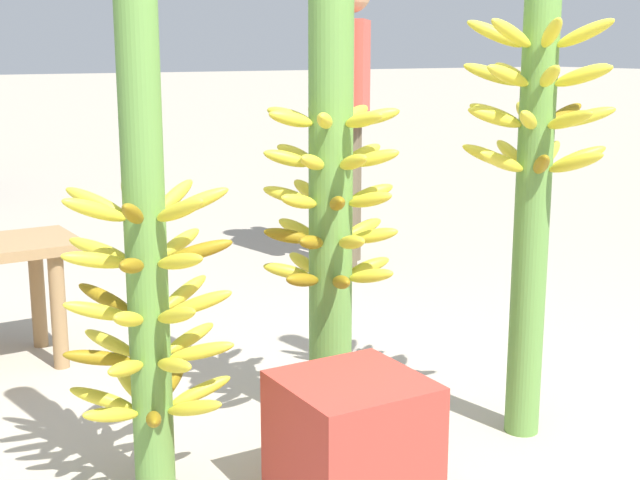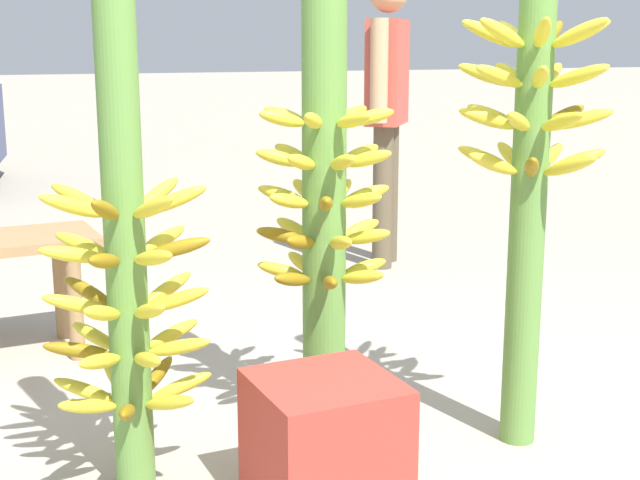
{
  "view_description": "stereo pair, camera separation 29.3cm",
  "coord_description": "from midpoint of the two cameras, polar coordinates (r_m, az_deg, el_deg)",
  "views": [
    {
      "loc": [
        -1.35,
        -1.89,
        1.23
      ],
      "look_at": [
        0.14,
        0.66,
        0.58
      ],
      "focal_mm": 50.0,
      "sensor_mm": 36.0,
      "label": 1
    },
    {
      "loc": [
        -1.09,
        -2.03,
        1.23
      ],
      "look_at": [
        0.14,
        0.66,
        0.58
      ],
      "focal_mm": 50.0,
      "sensor_mm": 36.0,
      "label": 2
    }
  ],
  "objects": [
    {
      "name": "banana_stalk_right",
      "position": [
        2.77,
        16.33,
        5.2
      ],
      "size": [
        0.47,
        0.47,
        1.67
      ],
      "color": "#5B8C3D",
      "rests_on": "ground_plane"
    },
    {
      "name": "banana_stalk_left",
      "position": [
        2.42,
        -8.95,
        -2.06
      ],
      "size": [
        0.47,
        0.47,
        1.36
      ],
      "color": "#5B8C3D",
      "rests_on": "ground_plane"
    },
    {
      "name": "banana_stalk_center",
      "position": [
        2.79,
        3.28,
        2.86
      ],
      "size": [
        0.44,
        0.44,
        1.54
      ],
      "color": "#5B8C3D",
      "rests_on": "ground_plane"
    },
    {
      "name": "vendor_person",
      "position": [
        5.02,
        6.01,
        9.32
      ],
      "size": [
        0.45,
        0.52,
        1.62
      ],
      "rotation": [
        0.0,
        0.0,
        -2.25
      ],
      "color": "brown",
      "rests_on": "ground_plane"
    },
    {
      "name": "produce_crate",
      "position": [
        2.45,
        3.82,
        -12.97
      ],
      "size": [
        0.37,
        0.37,
        0.37
      ],
      "color": "#B2382D",
      "rests_on": "ground_plane"
    }
  ]
}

